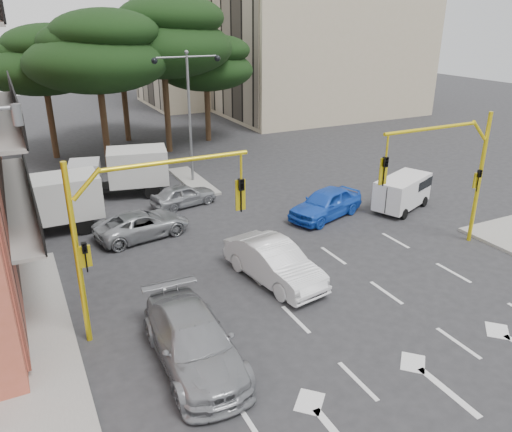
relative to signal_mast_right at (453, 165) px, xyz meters
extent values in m
plane|color=#28282B|center=(-6.80, -1.99, -3.88)|extent=(120.00, 120.00, 0.00)
cube|color=gray|center=(-6.80, 14.01, -3.81)|extent=(1.40, 6.00, 0.15)
cube|color=tan|center=(13.20, 30.01, 5.12)|extent=(20.00, 12.00, 18.00)
cube|color=black|center=(3.14, 30.01, 4.62)|extent=(0.12, 11.04, 16.20)
cube|color=tan|center=(6.20, 42.01, 4.12)|extent=(16.00, 12.00, 16.00)
cube|color=black|center=(-1.86, 42.01, 3.62)|extent=(0.12, 11.04, 14.20)
cylinder|color=#382616|center=(-10.80, 20.01, -1.41)|extent=(0.44, 0.44, 4.95)
ellipsoid|color=black|center=(-10.80, 20.01, 3.05)|extent=(9.15, 9.15, 3.87)
ellipsoid|color=black|center=(-10.20, 19.61, 4.92)|extent=(6.86, 6.86, 2.86)
ellipsoid|color=black|center=(-11.30, 20.31, 4.37)|extent=(6.07, 6.07, 2.64)
cylinder|color=#382616|center=(-5.80, 22.01, -1.18)|extent=(0.44, 0.44, 5.40)
ellipsoid|color=black|center=(-5.80, 22.01, 3.68)|extent=(9.98, 9.98, 4.22)
ellipsoid|color=black|center=(-5.20, 21.61, 5.72)|extent=(7.49, 7.49, 3.12)
ellipsoid|color=black|center=(-6.30, 22.31, 5.12)|extent=(6.62, 6.62, 2.88)
cylinder|color=#382616|center=(-13.80, 24.01, -1.63)|extent=(0.44, 0.44, 4.50)
ellipsoid|color=black|center=(-13.80, 24.01, 2.42)|extent=(8.32, 8.32, 3.52)
ellipsoid|color=black|center=(-13.20, 23.61, 4.12)|extent=(6.24, 6.24, 2.60)
ellipsoid|color=black|center=(-14.30, 24.31, 3.62)|extent=(5.52, 5.52, 2.40)
cylinder|color=#382616|center=(-1.80, 24.01, -1.86)|extent=(0.44, 0.44, 4.05)
ellipsoid|color=black|center=(-1.80, 24.01, 1.79)|extent=(7.49, 7.49, 3.17)
ellipsoid|color=black|center=(-1.20, 23.61, 3.32)|extent=(5.62, 5.62, 2.34)
ellipsoid|color=black|center=(-2.30, 24.31, 2.87)|extent=(4.97, 4.97, 2.16)
cylinder|color=#382616|center=(-7.80, 27.01, -1.41)|extent=(0.44, 0.44, 4.95)
ellipsoid|color=black|center=(-7.80, 27.01, 3.05)|extent=(9.15, 9.15, 3.87)
ellipsoid|color=black|center=(-7.20, 26.61, 4.92)|extent=(6.86, 6.86, 2.86)
ellipsoid|color=black|center=(-8.30, 27.31, 4.37)|extent=(6.07, 6.07, 2.64)
cylinder|color=yellow|center=(1.80, 0.01, -0.88)|extent=(0.18, 0.18, 6.00)
cylinder|color=yellow|center=(1.25, 0.01, 1.37)|extent=(0.95, 0.14, 0.95)
cylinder|color=yellow|center=(-1.50, 0.01, 1.72)|extent=(4.80, 0.14, 0.14)
cylinder|color=yellow|center=(-3.70, 0.01, 1.27)|extent=(0.08, 0.08, 0.90)
imported|color=black|center=(-3.70, 0.01, 0.22)|extent=(0.20, 0.24, 1.20)
cube|color=yellow|center=(-3.70, 0.09, 0.22)|extent=(0.36, 0.06, 1.10)
imported|color=black|center=(1.58, -0.14, -0.88)|extent=(0.16, 0.20, 1.00)
cube|color=yellow|center=(1.58, -0.04, -0.88)|extent=(0.35, 0.08, 0.70)
cylinder|color=yellow|center=(-15.40, 0.01, -0.88)|extent=(0.18, 0.18, 6.00)
cylinder|color=yellow|center=(-14.85, 0.01, 1.37)|extent=(0.95, 0.14, 0.95)
cylinder|color=yellow|center=(-12.10, 0.01, 1.72)|extent=(4.80, 0.14, 0.14)
cylinder|color=yellow|center=(-9.90, 0.01, 1.27)|extent=(0.08, 0.08, 0.90)
imported|color=black|center=(-9.90, 0.01, 0.22)|extent=(0.20, 0.24, 1.20)
cube|color=yellow|center=(-9.90, 0.09, 0.22)|extent=(0.36, 0.06, 1.10)
imported|color=black|center=(-15.18, -0.14, -0.88)|extent=(0.16, 0.20, 1.00)
cube|color=yellow|center=(-15.18, -0.04, -0.88)|extent=(0.35, 0.08, 0.70)
cylinder|color=slate|center=(-16.40, -2.99, 4.02)|extent=(0.20, 0.20, 0.45)
cylinder|color=slate|center=(-6.80, 14.01, 0.02)|extent=(0.16, 0.16, 7.50)
cylinder|color=slate|center=(-7.70, 14.01, 3.67)|extent=(1.80, 0.10, 0.10)
sphere|color=black|center=(-8.70, 14.01, 3.52)|extent=(0.36, 0.36, 0.36)
cylinder|color=slate|center=(-5.90, 14.01, 3.67)|extent=(1.80, 0.10, 0.10)
sphere|color=black|center=(-4.90, 14.01, 3.52)|extent=(0.36, 0.36, 0.36)
sphere|color=slate|center=(-6.80, 14.01, 3.92)|extent=(0.24, 0.24, 0.24)
imported|color=silver|center=(-8.17, 0.77, -3.09)|extent=(2.46, 5.04, 1.59)
imported|color=blue|center=(-2.61, 5.43, -3.12)|extent=(4.81, 3.11, 1.52)
imported|color=gray|center=(-12.74, -2.61, -3.10)|extent=(2.33, 5.43, 1.56)
imported|color=#979B9F|center=(-11.73, 7.25, -3.26)|extent=(4.75, 2.76, 1.24)
imported|color=#979A9F|center=(-8.65, 10.32, -3.27)|extent=(3.80, 2.03, 1.23)
camera|label=1|loc=(-16.60, -14.51, 5.97)|focal=35.00mm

